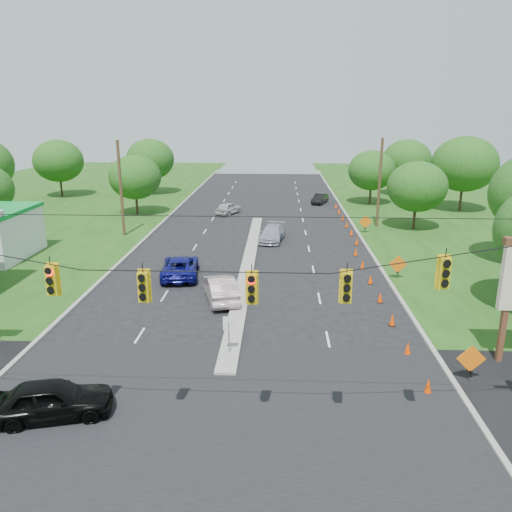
{
  "coord_description": "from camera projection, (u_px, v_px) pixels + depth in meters",
  "views": [
    {
      "loc": [
        2.33,
        -16.0,
        11.51
      ],
      "look_at": [
        0.95,
        13.92,
        2.8
      ],
      "focal_mm": 35.0,
      "sensor_mm": 36.0,
      "label": 1
    }
  ],
  "objects": [
    {
      "name": "cone_9",
      "position": [
        347.0,
        224.0,
        51.24
      ],
      "size": [
        0.32,
        0.32,
        0.7
      ],
      "primitive_type": "cone",
      "color": "#FC3F00",
      "rests_on": "ground"
    },
    {
      "name": "work_sign_2",
      "position": [
        365.0,
        222.0,
        48.57
      ],
      "size": [
        1.27,
        0.58,
        1.37
      ],
      "color": "black",
      "rests_on": "ground"
    },
    {
      "name": "work_sign_0",
      "position": [
        471.0,
        360.0,
        21.72
      ],
      "size": [
        1.27,
        0.58,
        1.37
      ],
      "color": "black",
      "rests_on": "ground"
    },
    {
      "name": "tree_4",
      "position": [
        58.0,
        161.0,
        68.4
      ],
      "size": [
        6.72,
        6.72,
        7.84
      ],
      "color": "black",
      "rests_on": "ground"
    },
    {
      "name": "curb_right",
      "position": [
        361.0,
        238.0,
        46.99
      ],
      "size": [
        0.25,
        110.0,
        0.16
      ],
      "primitive_type": "cube",
      "color": "gray",
      "rests_on": "ground"
    },
    {
      "name": "tree_12",
      "position": [
        372.0,
        170.0,
        62.87
      ],
      "size": [
        5.88,
        5.88,
        6.86
      ],
      "color": "black",
      "rests_on": "ground"
    },
    {
      "name": "cone_10",
      "position": [
        343.0,
        217.0,
        54.6
      ],
      "size": [
        0.32,
        0.32,
        0.7
      ],
      "primitive_type": "cone",
      "color": "#FC3F00",
      "rests_on": "ground"
    },
    {
      "name": "cone_5",
      "position": [
        362.0,
        264.0,
        37.84
      ],
      "size": [
        0.32,
        0.32,
        0.7
      ],
      "primitive_type": "cone",
      "color": "#FC3F00",
      "rests_on": "ground"
    },
    {
      "name": "silver_car_far",
      "position": [
        272.0,
        233.0,
        45.9
      ],
      "size": [
        2.68,
        5.1,
        1.41
      ],
      "primitive_type": "imported",
      "rotation": [
        0.0,
        0.0,
        -0.15
      ],
      "color": "#9FA2B5",
      "rests_on": "ground"
    },
    {
      "name": "tree_6",
      "position": [
        150.0,
        159.0,
        70.75
      ],
      "size": [
        6.72,
        6.72,
        7.84
      ],
      "color": "black",
      "rests_on": "ground"
    },
    {
      "name": "tree_10",
      "position": [
        465.0,
        164.0,
        58.25
      ],
      "size": [
        7.56,
        7.56,
        8.82
      ],
      "color": "black",
      "rests_on": "ground"
    },
    {
      "name": "black_sedan",
      "position": [
        52.0,
        400.0,
        19.29
      ],
      "size": [
        4.9,
        2.95,
        1.56
      ],
      "primitive_type": "imported",
      "rotation": [
        0.0,
        0.0,
        1.83
      ],
      "color": "black",
      "rests_on": "ground"
    },
    {
      "name": "cone_0",
      "position": [
        428.0,
        386.0,
        21.05
      ],
      "size": [
        0.32,
        0.32,
        0.7
      ],
      "primitive_type": "cone",
      "color": "#FC3F00",
      "rests_on": "ground"
    },
    {
      "name": "curb_left",
      "position": [
        149.0,
        236.0,
        47.89
      ],
      "size": [
        0.25,
        110.0,
        0.16
      ],
      "primitive_type": "cube",
      "color": "gray",
      "rests_on": "ground"
    },
    {
      "name": "cross_street",
      "position": [
        214.0,
        431.0,
        18.66
      ],
      "size": [
        160.0,
        14.0,
        0.02
      ],
      "primitive_type": "cube",
      "color": "black",
      "rests_on": "ground"
    },
    {
      "name": "median_sign",
      "position": [
        229.0,
        328.0,
        24.01
      ],
      "size": [
        0.55,
        0.06,
        2.05
      ],
      "color": "gray",
      "rests_on": "ground"
    },
    {
      "name": "cone_6",
      "position": [
        356.0,
        252.0,
        41.2
      ],
      "size": [
        0.32,
        0.32,
        0.7
      ],
      "primitive_type": "cone",
      "color": "#FC3F00",
      "rests_on": "ground"
    },
    {
      "name": "cone_7",
      "position": [
        357.0,
        241.0,
        44.53
      ],
      "size": [
        0.32,
        0.32,
        0.7
      ],
      "primitive_type": "cone",
      "color": "#FC3F00",
      "rests_on": "ground"
    },
    {
      "name": "work_sign_1",
      "position": [
        398.0,
        265.0,
        35.14
      ],
      "size": [
        1.27,
        0.58,
        1.37
      ],
      "color": "black",
      "rests_on": "ground"
    },
    {
      "name": "white_sedan",
      "position": [
        220.0,
        288.0,
        31.4
      ],
      "size": [
        2.94,
        5.12,
        1.59
      ],
      "primitive_type": "imported",
      "rotation": [
        0.0,
        0.0,
        3.42
      ],
      "color": "#B3999B",
      "rests_on": "ground"
    },
    {
      "name": "utility_pole_far_left",
      "position": [
        121.0,
        189.0,
        46.74
      ],
      "size": [
        0.28,
        0.28,
        9.0
      ],
      "primitive_type": "cylinder",
      "color": "#422D1C",
      "rests_on": "ground"
    },
    {
      "name": "cone_8",
      "position": [
        351.0,
        232.0,
        47.89
      ],
      "size": [
        0.32,
        0.32,
        0.7
      ],
      "primitive_type": "cone",
      "color": "#FC3F00",
      "rests_on": "ground"
    },
    {
      "name": "utility_pole_far_right",
      "position": [
        380.0,
        183.0,
        50.42
      ],
      "size": [
        0.28,
        0.28,
        9.0
      ],
      "primitive_type": "cylinder",
      "color": "#422D1C",
      "rests_on": "ground"
    },
    {
      "name": "ground",
      "position": [
        214.0,
        431.0,
        18.66
      ],
      "size": [
        160.0,
        160.0,
        0.0
      ],
      "primitive_type": "plane",
      "color": "black",
      "rests_on": "ground"
    },
    {
      "name": "cone_3",
      "position": [
        380.0,
        297.0,
        31.13
      ],
      "size": [
        0.32,
        0.32,
        0.7
      ],
      "primitive_type": "cone",
      "color": "#FC3F00",
      "rests_on": "ground"
    },
    {
      "name": "median",
      "position": [
        248.0,
        265.0,
        38.81
      ],
      "size": [
        1.0,
        34.0,
        0.18
      ],
      "primitive_type": "cube",
      "color": "gray",
      "rests_on": "ground"
    },
    {
      "name": "dark_car_receding",
      "position": [
        320.0,
        199.0,
        64.58
      ],
      "size": [
        2.58,
        4.07,
        1.27
      ],
      "primitive_type": "imported",
      "rotation": [
        0.0,
        0.0,
        -0.35
      ],
      "color": "black",
      "rests_on": "ground"
    },
    {
      "name": "cone_11",
      "position": [
        339.0,
        211.0,
        57.96
      ],
      "size": [
        0.32,
        0.32,
        0.7
      ],
      "primitive_type": "cone",
      "color": "#FC3F00",
      "rests_on": "ground"
    },
    {
      "name": "silver_car_oncoming",
      "position": [
        228.0,
        208.0,
        57.83
      ],
      "size": [
        3.18,
        4.42,
        1.4
      ],
      "primitive_type": "imported",
      "rotation": [
        0.0,
        0.0,
        2.72
      ],
      "color": "#B3B3B3",
      "rests_on": "ground"
    },
    {
      "name": "cone_2",
      "position": [
        392.0,
        320.0,
        27.77
      ],
      "size": [
        0.32,
        0.32,
        0.7
      ],
      "primitive_type": "cone",
      "color": "#FC3F00",
      "rests_on": "ground"
    },
    {
      "name": "tree_5",
      "position": [
        135.0,
        177.0,
        56.44
      ],
      "size": [
        5.88,
        5.88,
        6.86
      ],
      "color": "black",
      "rests_on": "ground"
    },
    {
      "name": "signal_span",
      "position": [
        205.0,
        319.0,
        16.32
      ],
      "size": [
        25.6,
        0.32,
        9.0
      ],
      "color": "#422D1C",
      "rests_on": "ground"
    },
    {
      "name": "cone_4",
      "position": [
        370.0,
        279.0,
        34.48
      ],
      "size": [
        0.32,
        0.32,
        0.7
      ],
      "primitive_type": "cone",
      "color": "#FC3F00",
      "rests_on": "ground"
    },
    {
      "name": "cone_12",
      "position": [
        336.0,
        206.0,
        61.32
      ],
      "size": [
        0.32,
        0.32,
        0.7
      ],
      "primitive_type": "cone",
      "color": "#FC3F00",
      "rests_on": "ground"
    },
    {
      "name": "blue_pickup",
      "position": [
        180.0,
        266.0,
        35.95
      ],
      "size": [
        3.14,
        5.67,
        1.5
      ],
      "primitive_type": "imported",
      "rotation": [
        0.0,
        0.0,
        3.27
      ],
      "color": "navy",
      "rests_on": "ground"
    },
    {
      "name": "cone_1",
      "position": [
        408.0,
        348.0,
        24.41
      ],
      "size": [
        0.32,
        0.32,
        0.7
      ],
      "primitive_type": "cone",
      "color": "#FC3F00",
      "rests_on": "ground"
    },
    {
      "name": "tree_11",
      "position": [
        407.0,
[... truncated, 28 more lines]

